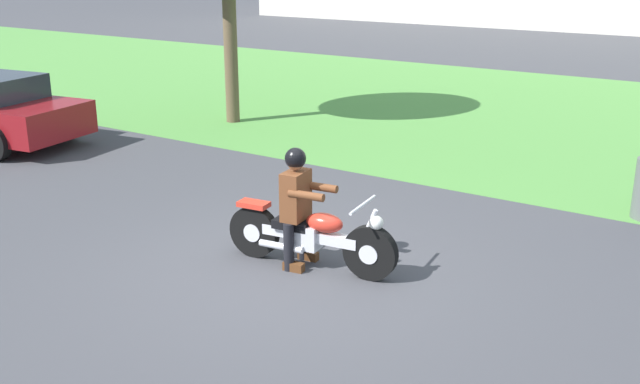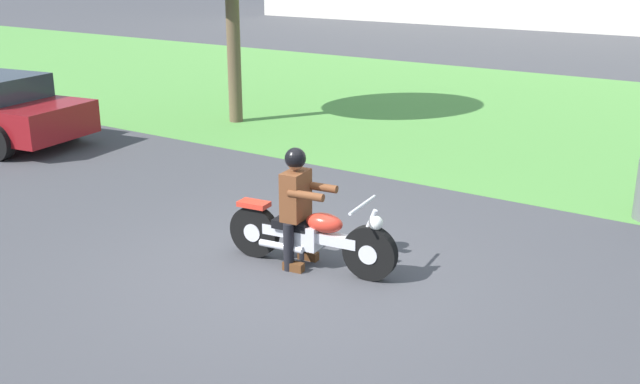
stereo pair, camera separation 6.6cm
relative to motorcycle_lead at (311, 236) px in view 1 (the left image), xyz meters
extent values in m
plane|color=#424247|center=(-0.08, -0.40, -0.38)|extent=(120.00, 120.00, 0.00)
cube|color=#549342|center=(-0.08, 9.56, -0.38)|extent=(60.00, 12.00, 0.01)
cylinder|color=black|center=(0.73, 0.09, -0.07)|extent=(0.63, 0.20, 0.62)
cylinder|color=silver|center=(0.73, 0.09, -0.07)|extent=(0.23, 0.17, 0.22)
cylinder|color=black|center=(-0.74, -0.09, -0.07)|extent=(0.63, 0.20, 0.62)
cylinder|color=silver|center=(-0.74, -0.09, -0.07)|extent=(0.23, 0.17, 0.22)
cube|color=silver|center=(-0.01, 0.00, 0.01)|extent=(1.19, 0.29, 0.12)
cube|color=silver|center=(-0.06, 0.00, -0.01)|extent=(0.35, 0.28, 0.28)
ellipsoid|color=red|center=(0.17, 0.02, 0.19)|extent=(0.47, 0.29, 0.22)
cube|color=black|center=(-0.23, -0.03, 0.11)|extent=(0.47, 0.29, 0.10)
cube|color=red|center=(-0.74, -0.09, 0.27)|extent=(0.38, 0.24, 0.06)
cylinder|color=silver|center=(0.68, 0.09, 0.18)|extent=(0.26, 0.08, 0.53)
cylinder|color=silver|center=(0.63, 0.08, 0.47)|extent=(0.12, 0.66, 0.04)
sphere|color=white|center=(0.78, 0.10, 0.29)|extent=(0.16, 0.16, 0.16)
cylinder|color=silver|center=(-0.29, -0.17, -0.13)|extent=(0.56, 0.15, 0.08)
cylinder|color=black|center=(-0.21, 0.16, -0.10)|extent=(0.12, 0.12, 0.56)
cube|color=#593319|center=(-0.15, 0.17, -0.33)|extent=(0.25, 0.13, 0.10)
cylinder|color=black|center=(-0.16, -0.20, -0.10)|extent=(0.12, 0.12, 0.56)
cube|color=#593319|center=(-0.10, -0.19, -0.33)|extent=(0.25, 0.13, 0.10)
cube|color=brown|center=(-0.19, -0.02, 0.46)|extent=(0.27, 0.40, 0.56)
cylinder|color=brown|center=(0.01, 0.18, 0.54)|extent=(0.43, 0.14, 0.09)
cylinder|color=brown|center=(0.05, -0.16, 0.54)|extent=(0.43, 0.14, 0.09)
sphere|color=#996B4C|center=(-0.19, -0.02, 0.86)|extent=(0.20, 0.20, 0.20)
sphere|color=black|center=(-0.19, -0.02, 0.89)|extent=(0.24, 0.24, 0.24)
cylinder|color=brown|center=(-5.71, 5.44, 1.05)|extent=(0.28, 0.28, 2.86)
cylinder|color=black|center=(-7.35, 2.43, -0.06)|extent=(0.66, 0.29, 0.64)
camera|label=1|loc=(4.42, -6.46, 3.06)|focal=41.66mm
camera|label=2|loc=(4.47, -6.43, 3.06)|focal=41.66mm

